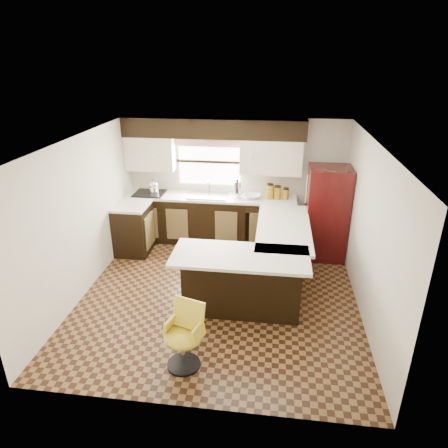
# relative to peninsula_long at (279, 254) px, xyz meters

# --- Properties ---
(floor) EXTENTS (4.40, 4.40, 0.00)m
(floor) POSITION_rel_peninsula_long_xyz_m (-0.90, -0.62, -0.45)
(floor) COLOR #49301A
(floor) RESTS_ON ground
(ceiling) EXTENTS (4.40, 4.40, 0.00)m
(ceiling) POSITION_rel_peninsula_long_xyz_m (-0.90, -0.62, 1.95)
(ceiling) COLOR silver
(ceiling) RESTS_ON wall_back
(wall_back) EXTENTS (4.40, 0.00, 4.40)m
(wall_back) POSITION_rel_peninsula_long_xyz_m (-0.90, 1.58, 0.75)
(wall_back) COLOR beige
(wall_back) RESTS_ON floor
(wall_front) EXTENTS (4.40, 0.00, 4.40)m
(wall_front) POSITION_rel_peninsula_long_xyz_m (-0.90, -2.83, 0.75)
(wall_front) COLOR beige
(wall_front) RESTS_ON floor
(wall_left) EXTENTS (0.00, 4.40, 4.40)m
(wall_left) POSITION_rel_peninsula_long_xyz_m (-3.00, -0.62, 0.75)
(wall_left) COLOR beige
(wall_left) RESTS_ON floor
(wall_right) EXTENTS (0.00, 4.40, 4.40)m
(wall_right) POSITION_rel_peninsula_long_xyz_m (1.20, -0.62, 0.75)
(wall_right) COLOR beige
(wall_right) RESTS_ON floor
(base_cab_back) EXTENTS (3.30, 0.60, 0.90)m
(base_cab_back) POSITION_rel_peninsula_long_xyz_m (-1.35, 1.28, 0.00)
(base_cab_back) COLOR black
(base_cab_back) RESTS_ON floor
(base_cab_left) EXTENTS (0.60, 0.70, 0.90)m
(base_cab_left) POSITION_rel_peninsula_long_xyz_m (-2.70, 0.62, 0.00)
(base_cab_left) COLOR black
(base_cab_left) RESTS_ON floor
(counter_back) EXTENTS (3.30, 0.60, 0.04)m
(counter_back) POSITION_rel_peninsula_long_xyz_m (-1.35, 1.28, 0.47)
(counter_back) COLOR silver
(counter_back) RESTS_ON base_cab_back
(counter_left) EXTENTS (0.60, 0.70, 0.04)m
(counter_left) POSITION_rel_peninsula_long_xyz_m (-2.70, 0.62, 0.47)
(counter_left) COLOR silver
(counter_left) RESTS_ON base_cab_left
(soffit) EXTENTS (3.40, 0.35, 0.36)m
(soffit) POSITION_rel_peninsula_long_xyz_m (-1.30, 1.40, 1.77)
(soffit) COLOR black
(soffit) RESTS_ON wall_back
(upper_cab_left) EXTENTS (0.94, 0.35, 0.64)m
(upper_cab_left) POSITION_rel_peninsula_long_xyz_m (-2.52, 1.40, 1.27)
(upper_cab_left) COLOR beige
(upper_cab_left) RESTS_ON wall_back
(upper_cab_right) EXTENTS (1.14, 0.35, 0.64)m
(upper_cab_right) POSITION_rel_peninsula_long_xyz_m (-0.22, 1.40, 1.27)
(upper_cab_right) COLOR beige
(upper_cab_right) RESTS_ON wall_back
(window_pane) EXTENTS (1.20, 0.02, 0.90)m
(window_pane) POSITION_rel_peninsula_long_xyz_m (-1.40, 1.56, 1.10)
(window_pane) COLOR white
(window_pane) RESTS_ON wall_back
(valance) EXTENTS (1.30, 0.06, 0.18)m
(valance) POSITION_rel_peninsula_long_xyz_m (-1.40, 1.52, 1.49)
(valance) COLOR #D19B93
(valance) RESTS_ON wall_back
(sink) EXTENTS (0.75, 0.45, 0.03)m
(sink) POSITION_rel_peninsula_long_xyz_m (-1.40, 1.25, 0.51)
(sink) COLOR #B2B2B7
(sink) RESTS_ON counter_back
(dishwasher) EXTENTS (0.58, 0.03, 0.78)m
(dishwasher) POSITION_rel_peninsula_long_xyz_m (-0.35, 0.99, -0.02)
(dishwasher) COLOR black
(dishwasher) RESTS_ON floor
(cooktop) EXTENTS (0.58, 0.50, 0.02)m
(cooktop) POSITION_rel_peninsula_long_xyz_m (-2.55, 1.25, 0.51)
(cooktop) COLOR black
(cooktop) RESTS_ON counter_back
(peninsula_long) EXTENTS (0.60, 1.95, 0.90)m
(peninsula_long) POSITION_rel_peninsula_long_xyz_m (0.00, 0.00, 0.00)
(peninsula_long) COLOR black
(peninsula_long) RESTS_ON floor
(peninsula_return) EXTENTS (1.65, 0.60, 0.90)m
(peninsula_return) POSITION_rel_peninsula_long_xyz_m (-0.53, -0.97, 0.00)
(peninsula_return) COLOR black
(peninsula_return) RESTS_ON floor
(counter_pen_long) EXTENTS (0.84, 1.95, 0.04)m
(counter_pen_long) POSITION_rel_peninsula_long_xyz_m (0.05, 0.00, 0.47)
(counter_pen_long) COLOR silver
(counter_pen_long) RESTS_ON peninsula_long
(counter_pen_return) EXTENTS (1.89, 0.84, 0.04)m
(counter_pen_return) POSITION_rel_peninsula_long_xyz_m (-0.55, -1.06, 0.47)
(counter_pen_return) COLOR silver
(counter_pen_return) RESTS_ON peninsula_return
(refrigerator) EXTENTS (0.72, 0.69, 1.69)m
(refrigerator) POSITION_rel_peninsula_long_xyz_m (0.82, 0.92, 0.39)
(refrigerator) COLOR #370909
(refrigerator) RESTS_ON floor
(bar_chair) EXTENTS (0.55, 0.55, 0.83)m
(bar_chair) POSITION_rel_peninsula_long_xyz_m (-1.11, -2.22, -0.04)
(bar_chair) COLOR gold
(bar_chair) RESTS_ON floor
(kettle) EXTENTS (0.20, 0.20, 0.27)m
(kettle) POSITION_rel_peninsula_long_xyz_m (-2.46, 1.26, 0.66)
(kettle) COLOR silver
(kettle) RESTS_ON cooktop
(percolator) EXTENTS (0.14, 0.14, 0.32)m
(percolator) POSITION_rel_peninsula_long_xyz_m (-0.83, 1.28, 0.66)
(percolator) COLOR silver
(percolator) RESTS_ON counter_back
(mixing_bowl) EXTENTS (0.34, 0.34, 0.08)m
(mixing_bowl) POSITION_rel_peninsula_long_xyz_m (-0.54, 1.28, 0.53)
(mixing_bowl) COLOR white
(mixing_bowl) RESTS_ON counter_back
(canister_large) EXTENTS (0.14, 0.14, 0.26)m
(canister_large) POSITION_rel_peninsula_long_xyz_m (-0.21, 1.30, 0.63)
(canister_large) COLOR #8D6B12
(canister_large) RESTS_ON counter_back
(canister_med) EXTENTS (0.14, 0.14, 0.23)m
(canister_med) POSITION_rel_peninsula_long_xyz_m (-0.07, 1.30, 0.61)
(canister_med) COLOR #8D6B12
(canister_med) RESTS_ON counter_back
(canister_small) EXTENTS (0.12, 0.12, 0.19)m
(canister_small) POSITION_rel_peninsula_long_xyz_m (0.09, 1.30, 0.59)
(canister_small) COLOR #8D6B12
(canister_small) RESTS_ON counter_back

